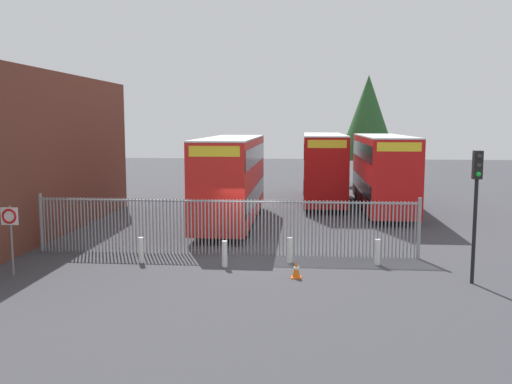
{
  "coord_description": "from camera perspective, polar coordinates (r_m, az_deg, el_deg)",
  "views": [
    {
      "loc": [
        2.19,
        -21.44,
        5.2
      ],
      "look_at": [
        0.0,
        4.0,
        2.0
      ],
      "focal_mm": 39.34,
      "sensor_mm": 36.0,
      "label": 1
    }
  ],
  "objects": [
    {
      "name": "traffic_light_kerbside",
      "position": [
        19.13,
        21.5,
        -0.01
      ],
      "size": [
        0.28,
        0.33,
        4.3
      ],
      "color": "black",
      "rests_on": "ground"
    },
    {
      "name": "bollard_center_front",
      "position": [
        20.35,
        -3.21,
        -6.3
      ],
      "size": [
        0.2,
        0.2,
        0.95
      ],
      "primitive_type": "cylinder",
      "color": "silver",
      "rests_on": "ground"
    },
    {
      "name": "traffic_cone_by_gate",
      "position": [
        18.99,
        4.13,
        -7.87
      ],
      "size": [
        0.34,
        0.34,
        0.59
      ],
      "color": "orange",
      "rests_on": "ground"
    },
    {
      "name": "bollard_far_right",
      "position": [
        21.06,
        12.25,
        -5.99
      ],
      "size": [
        0.2,
        0.2,
        0.95
      ],
      "primitive_type": "cylinder",
      "color": "silver",
      "rests_on": "ground"
    },
    {
      "name": "bollard_near_left",
      "position": [
        21.34,
        -11.62,
        -5.8
      ],
      "size": [
        0.2,
        0.2,
        0.95
      ],
      "primitive_type": "cylinder",
      "color": "silver",
      "rests_on": "ground"
    },
    {
      "name": "palisade_fence",
      "position": [
        22.03,
        -3.21,
        -3.38
      ],
      "size": [
        15.08,
        0.14,
        2.35
      ],
      "color": "gray",
      "rests_on": "ground"
    },
    {
      "name": "double_decker_bus_behind_fence_left",
      "position": [
        33.43,
        12.78,
        2.2
      ],
      "size": [
        2.54,
        10.81,
        4.42
      ],
      "color": "red",
      "rests_on": "ground"
    },
    {
      "name": "speed_limit_sign_post",
      "position": [
        20.66,
        -23.73,
        -3.01
      ],
      "size": [
        0.6,
        0.14,
        2.4
      ],
      "color": "slate",
      "rests_on": "ground"
    },
    {
      "name": "double_decker_bus_near_gate",
      "position": [
        28.53,
        -2.52,
        1.55
      ],
      "size": [
        2.54,
        10.81,
        4.42
      ],
      "color": "red",
      "rests_on": "ground"
    },
    {
      "name": "bollard_near_right",
      "position": [
        20.94,
        3.45,
        -5.91
      ],
      "size": [
        0.2,
        0.2,
        0.95
      ],
      "primitive_type": "cylinder",
      "color": "silver",
      "rests_on": "ground"
    },
    {
      "name": "ground_plane",
      "position": [
        29.98,
        0.66,
        -2.85
      ],
      "size": [
        100.0,
        100.0,
        0.0
      ],
      "primitive_type": "plane",
      "color": "#3D3D42"
    },
    {
      "name": "tree_tall_back",
      "position": [
        46.38,
        11.32,
        7.44
      ],
      "size": [
        4.72,
        4.72,
        8.93
      ],
      "color": "#4C3823",
      "rests_on": "ground"
    },
    {
      "name": "double_decker_bus_behind_fence_right",
      "position": [
        36.45,
        6.87,
        2.73
      ],
      "size": [
        2.54,
        10.81,
        4.42
      ],
      "color": "#B70C0C",
      "rests_on": "ground"
    }
  ]
}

